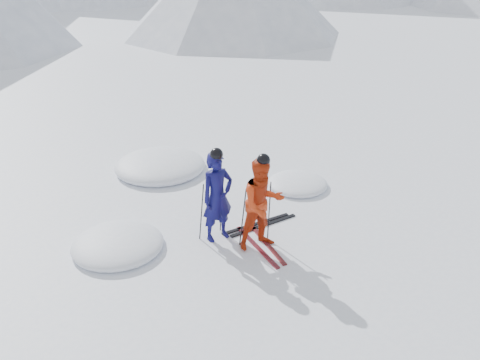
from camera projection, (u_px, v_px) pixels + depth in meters
ground at (302, 216)px, 11.57m from camera, size 160.00×160.00×0.00m
skier_blue at (217, 197)px, 10.32m from camera, size 0.71×0.47×1.93m
skier_red at (262, 204)px, 10.04m from camera, size 1.06×0.90×1.94m
pole_blue_left at (202, 212)px, 10.41m from camera, size 0.13×0.09×1.28m
pole_blue_right at (221, 203)px, 10.77m from camera, size 0.13×0.08×1.28m
pole_red_left at (243, 218)px, 10.20m from camera, size 0.13×0.10×1.29m
pole_red_right at (269, 211)px, 10.44m from camera, size 0.13×0.09×1.29m
ski_worn_left at (257, 247)px, 10.39m from camera, size 0.35×1.69×0.03m
ski_worn_right at (266, 243)px, 10.52m from camera, size 0.46×1.68×0.03m
ski_loose_a at (256, 224)px, 11.21m from camera, size 1.70×0.24×0.03m
ski_loose_b at (264, 225)px, 11.15m from camera, size 1.70×0.18×0.03m
snow_lumps at (171, 189)px, 12.78m from camera, size 6.56×5.10×0.54m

